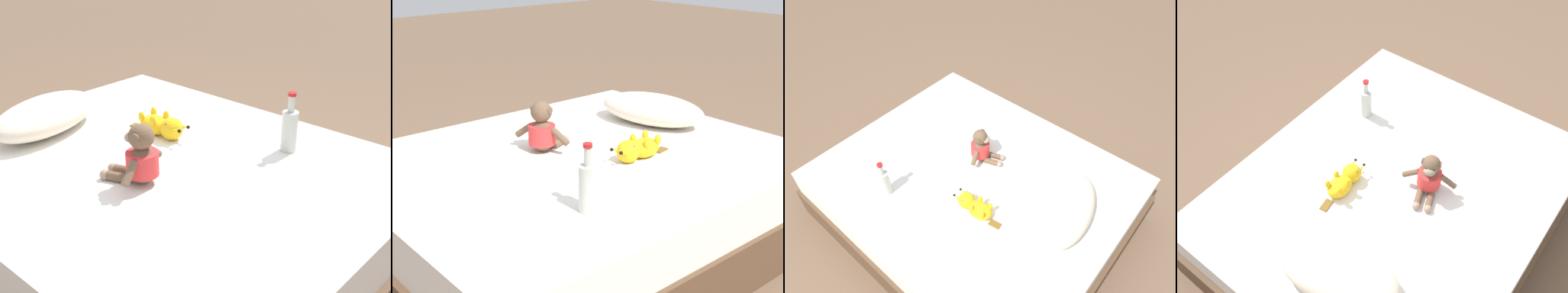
{
  "view_description": "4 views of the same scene",
  "coord_description": "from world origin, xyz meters",
  "views": [
    {
      "loc": [
        -1.3,
        -1.39,
        1.37
      ],
      "look_at": [
        0.11,
        -0.1,
        0.49
      ],
      "focal_mm": 48.83,
      "sensor_mm": 36.0,
      "label": 1
    },
    {
      "loc": [
        1.86,
        -1.55,
        1.35
      ],
      "look_at": [
        0.19,
        -0.11,
        0.55
      ],
      "focal_mm": 53.8,
      "sensor_mm": 36.0,
      "label": 2
    },
    {
      "loc": [
        1.12,
        1.01,
        2.23
      ],
      "look_at": [
        -0.15,
        -0.08,
        0.52
      ],
      "focal_mm": 33.77,
      "sensor_mm": 36.0,
      "label": 3
    },
    {
      "loc": [
        -0.81,
        1.25,
        2.35
      ],
      "look_at": [
        0.2,
        -0.07,
        0.52
      ],
      "focal_mm": 42.41,
      "sensor_mm": 36.0,
      "label": 4
    }
  ],
  "objects": [
    {
      "name": "pillow",
      "position": [
        -0.12,
        0.6,
        0.5
      ],
      "size": [
        0.62,
        0.42,
        0.15
      ],
      "color": "beige",
      "rests_on": "bed"
    },
    {
      "name": "plush_yellow_creature",
      "position": [
        0.2,
        0.17,
        0.47
      ],
      "size": [
        0.11,
        0.33,
        0.1
      ],
      "color": "yellow",
      "rests_on": "bed"
    },
    {
      "name": "glass_bottle",
      "position": [
        0.44,
        -0.33,
        0.52
      ],
      "size": [
        0.07,
        0.07,
        0.26
      ],
      "color": "#B7BCB2",
      "rests_on": "bed"
    },
    {
      "name": "ground_plane",
      "position": [
        0.0,
        0.0,
        0.0
      ],
      "size": [
        16.0,
        16.0,
        0.0
      ],
      "primitive_type": "plane",
      "color": "brown"
    },
    {
      "name": "plush_monkey",
      "position": [
        -0.16,
        -0.07,
        0.52
      ],
      "size": [
        0.28,
        0.25,
        0.24
      ],
      "color": "brown",
      "rests_on": "bed"
    },
    {
      "name": "bed",
      "position": [
        0.0,
        0.0,
        0.21
      ],
      "size": [
        1.56,
        1.88,
        0.42
      ],
      "color": "brown",
      "rests_on": "ground_plane"
    }
  ]
}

